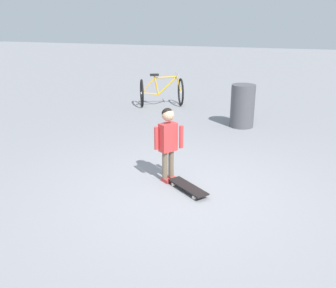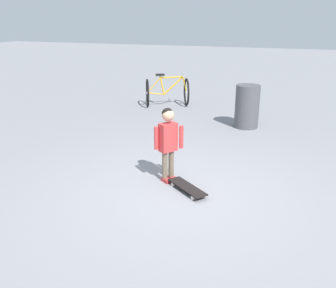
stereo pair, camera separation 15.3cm
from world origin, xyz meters
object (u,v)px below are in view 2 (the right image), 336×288
skateboard (187,187)px  trash_bin (247,106)px  child_person (168,137)px  bicycle_near (167,91)px

skateboard → trash_bin: size_ratio=0.73×
child_person → trash_bin: (-0.61, -3.11, -0.21)m
trash_bin → child_person: bearing=79.0°
trash_bin → skateboard: bearing=85.9°
child_person → bicycle_near: (1.66, -4.39, -0.28)m
skateboard → trash_bin: 3.39m
child_person → skateboard: 0.74m
child_person → trash_bin: bearing=-101.0°
child_person → trash_bin: child_person is taller
child_person → skateboard: bearing=145.8°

